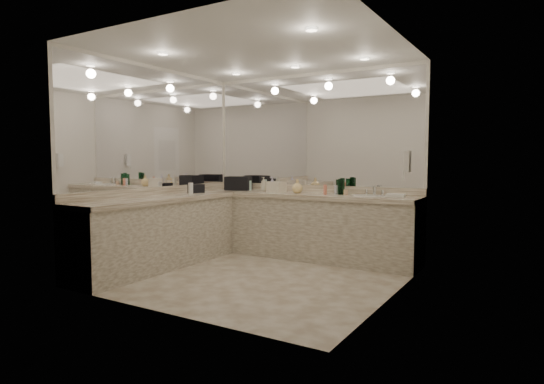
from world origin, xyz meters
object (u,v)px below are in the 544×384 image
Objects in this scene: sink at (369,197)px; soap_bottle_b at (272,184)px; hand_towel at (396,196)px; wall_phone at (407,161)px; soap_bottle_a at (264,184)px; black_toiletry_bag at (238,183)px; cream_cosmetic_case at (276,187)px; soap_bottle_c at (297,186)px.

sink is 2.01× the size of soap_bottle_b.
hand_towel is 1.04× the size of soap_bottle_b.
sink is at bearing 140.43° from wall_phone.
wall_phone is 1.15× the size of soap_bottle_a.
black_toiletry_bag is at bearing 179.27° from sink.
soap_bottle_b is at bearing -24.27° from soap_bottle_a.
soap_bottle_a is (-1.65, 0.08, 0.11)m from sink.
soap_bottle_b is at bearing -178.53° from hand_towel.
hand_towel is at bearing 5.83° from sink.
soap_bottle_a is (-0.28, 0.11, 0.03)m from cream_cosmetic_case.
soap_bottle_a is 1.08× the size of soap_bottle_c.
sink is 1.05m from soap_bottle_c.
wall_phone is at bearing -16.87° from soap_bottle_c.
soap_bottle_c is (-1.04, -0.00, 0.10)m from sink.
wall_phone is 2.06m from cream_cosmetic_case.
wall_phone is 1.10× the size of soap_bottle_b.
cream_cosmetic_case reaches higher than sink.
soap_bottle_c reaches higher than hand_towel.
cream_cosmetic_case is at bearing 166.63° from wall_phone.
cream_cosmetic_case is 0.09m from soap_bottle_b.
soap_bottle_a is at bearing 155.73° from soap_bottle_b.
soap_bottle_a is at bearing 177.23° from sink.
soap_bottle_c reaches higher than cream_cosmetic_case.
sink is at bearing -2.77° from soap_bottle_a.
sink is 1.69× the size of cream_cosmetic_case.
black_toiletry_bag is 1.03m from soap_bottle_c.
black_toiletry_bag is 2.40m from hand_towel.
hand_towel is 1.78m from soap_bottle_b.
black_toiletry_bag reaches higher than cream_cosmetic_case.
wall_phone is 2.14m from soap_bottle_b.
soap_bottle_c is (0.33, 0.03, 0.02)m from cream_cosmetic_case.
sink is 1.83× the size of wall_phone.
hand_towel is (2.40, 0.01, -0.09)m from black_toiletry_bag.
wall_phone is 0.64× the size of black_toiletry_bag.
wall_phone is at bearing -13.38° from soap_bottle_b.
wall_phone reaches higher than soap_bottle_c.
black_toiletry_bag is (-2.68, 0.53, -0.34)m from wall_phone.
cream_cosmetic_case is 1.14× the size of hand_towel.
black_toiletry_bag is 0.71m from cream_cosmetic_case.
soap_bottle_c reaches higher than sink.
soap_bottle_c is (-1.37, -0.03, 0.08)m from hand_towel.
sink is 1.45m from soap_bottle_b.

